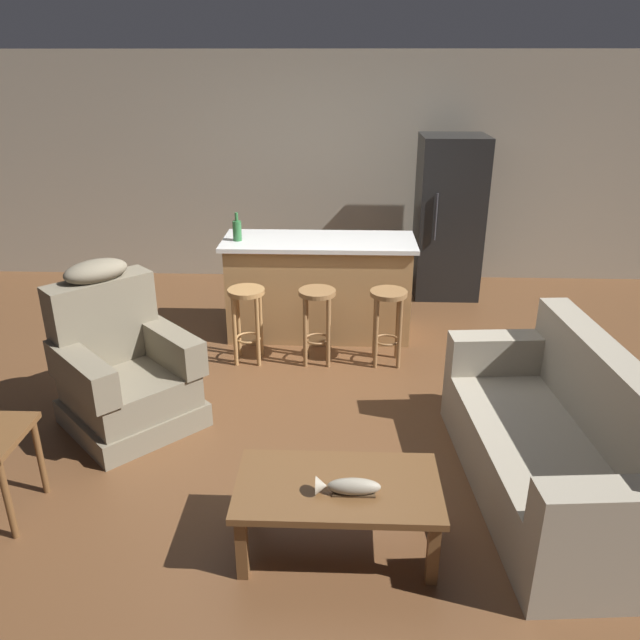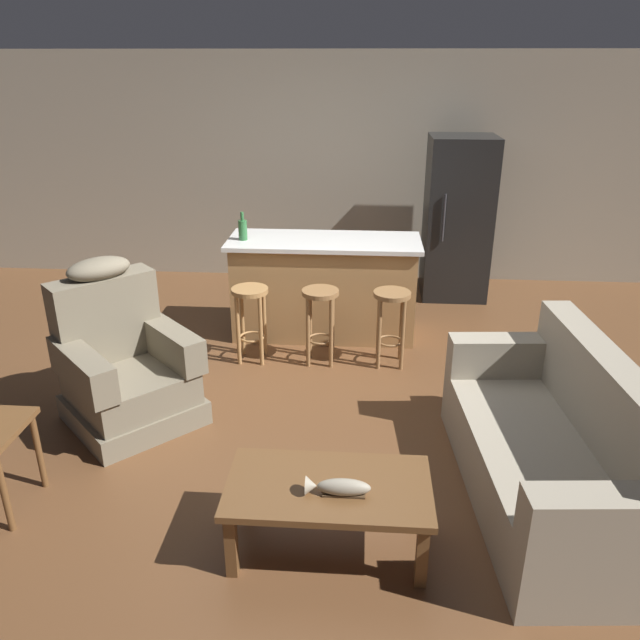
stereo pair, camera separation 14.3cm
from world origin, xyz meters
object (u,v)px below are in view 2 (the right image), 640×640
object	(u,v)px
recliner_near_lamp	(124,366)
bar_stool_left	(251,311)
coffee_table	(329,493)
couch	(555,451)
refrigerator	(457,219)
kitchen_island	(324,287)
fish_figurine	(337,487)
bar_stool_middle	(320,313)
bar_stool_right	(391,314)
bottle_tall_green	(243,229)

from	to	relation	value
recliner_near_lamp	bar_stool_left	bearing A→B (deg)	98.25
coffee_table	couch	bearing A→B (deg)	21.15
bar_stool_left	refrigerator	world-z (taller)	refrigerator
kitchen_island	bar_stool_left	world-z (taller)	kitchen_island
fish_figurine	bar_stool_middle	size ratio (longest dim) A/B	0.50
fish_figurine	couch	xyz separation A→B (m)	(1.28, 0.59, -0.12)
couch	kitchen_island	bearing A→B (deg)	-61.60
bar_stool_left	bar_stool_middle	distance (m)	0.61
bar_stool_middle	recliner_near_lamp	bearing A→B (deg)	-143.52
bar_stool_left	bar_stool_right	xyz separation A→B (m)	(1.22, 0.00, 0.00)
kitchen_island	recliner_near_lamp	bearing A→B (deg)	-129.71
bar_stool_left	refrigerator	bearing A→B (deg)	42.60
recliner_near_lamp	bottle_tall_green	xyz separation A→B (m)	(0.62, 1.59, 0.63)
coffee_table	bar_stool_right	world-z (taller)	bar_stool_right
couch	refrigerator	distance (m)	3.64
bar_stool_middle	bottle_tall_green	bearing A→B (deg)	143.32
kitchen_island	bottle_tall_green	bearing A→B (deg)	-175.19
bar_stool_left	bottle_tall_green	size ratio (longest dim) A/B	2.60
coffee_table	bottle_tall_green	distance (m)	3.08
couch	bar_stool_left	xyz separation A→B (m)	(-2.15, 1.77, 0.13)
recliner_near_lamp	fish_figurine	bearing A→B (deg)	5.98
bar_stool_right	bottle_tall_green	world-z (taller)	bottle_tall_green
couch	bottle_tall_green	xyz separation A→B (m)	(-2.30, 2.33, 0.71)
refrigerator	bottle_tall_green	size ratio (longest dim) A/B	6.72
refrigerator	bottle_tall_green	xyz separation A→B (m)	(-2.14, -1.26, 0.17)
recliner_near_lamp	kitchen_island	distance (m)	2.15
coffee_table	bar_stool_left	bearing A→B (deg)	109.77
bar_stool_right	refrigerator	world-z (taller)	refrigerator
bottle_tall_green	fish_figurine	bearing A→B (deg)	-70.79
coffee_table	kitchen_island	world-z (taller)	kitchen_island
couch	kitchen_island	world-z (taller)	kitchen_island
bar_stool_middle	refrigerator	distance (m)	2.33
bottle_tall_green	coffee_table	bearing A→B (deg)	-71.22
kitchen_island	bar_stool_middle	xyz separation A→B (m)	(0.01, -0.63, -0.01)
couch	bar_stool_left	bearing A→B (deg)	-43.85
coffee_table	bar_stool_right	xyz separation A→B (m)	(0.40, 2.28, 0.11)
bar_stool_middle	refrigerator	world-z (taller)	refrigerator
fish_figurine	bar_stool_left	distance (m)	2.51
coffee_table	kitchen_island	size ratio (longest dim) A/B	0.61
coffee_table	bar_stool_right	distance (m)	2.32
fish_figurine	refrigerator	bearing A→B (deg)	75.02
bar_stool_right	bottle_tall_green	size ratio (longest dim) A/B	2.60
bar_stool_left	bottle_tall_green	world-z (taller)	bottle_tall_green
fish_figurine	bar_stool_middle	xyz separation A→B (m)	(-0.26, 2.36, 0.01)
bar_stool_middle	bottle_tall_green	distance (m)	1.11
bar_stool_left	bar_stool_middle	size ratio (longest dim) A/B	1.00
couch	bar_stool_middle	xyz separation A→B (m)	(-1.54, 1.77, 0.13)
recliner_near_lamp	bar_stool_left	world-z (taller)	recliner_near_lamp
coffee_table	bar_stool_right	bearing A→B (deg)	79.94
fish_figurine	couch	world-z (taller)	couch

